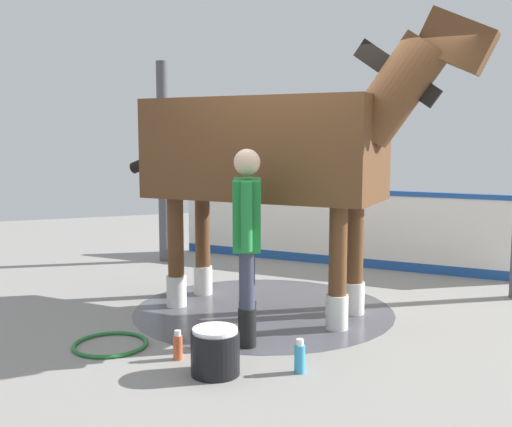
{
  "coord_description": "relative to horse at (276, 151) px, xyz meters",
  "views": [
    {
      "loc": [
        2.39,
        5.22,
        1.7
      ],
      "look_at": [
        0.47,
        0.18,
        1.02
      ],
      "focal_mm": 42.78,
      "sensor_mm": 36.0,
      "label": 1
    }
  ],
  "objects": [
    {
      "name": "horse",
      "position": [
        0.0,
        0.0,
        0.0
      ],
      "size": [
        2.64,
        2.78,
        2.75
      ],
      "rotation": [
        0.0,
        0.0,
        2.33
      ],
      "color": "brown",
      "rests_on": "ground"
    },
    {
      "name": "bottle_spray",
      "position": [
        1.2,
        0.93,
        -1.46
      ],
      "size": [
        0.07,
        0.07,
        0.23
      ],
      "color": "#CC5933",
      "rests_on": "ground"
    },
    {
      "name": "wash_bucket",
      "position": [
        1.01,
        1.31,
        -1.4
      ],
      "size": [
        0.35,
        0.35,
        0.34
      ],
      "color": "black",
      "rests_on": "ground"
    },
    {
      "name": "barrier_wall",
      "position": [
        -1.64,
        -1.72,
        -1.1
      ],
      "size": [
        3.25,
        3.44,
        1.02
      ],
      "color": "white",
      "rests_on": "ground"
    },
    {
      "name": "hose_coil",
      "position": [
        1.65,
        0.45,
        -1.55
      ],
      "size": [
        0.61,
        0.61,
        0.03
      ],
      "primitive_type": "torus",
      "color": "#267233",
      "rests_on": "ground"
    },
    {
      "name": "bottle_shampoo",
      "position": [
        0.44,
        1.51,
        -1.45
      ],
      "size": [
        0.08,
        0.08,
        0.25
      ],
      "color": "#3399CC",
      "rests_on": "ground"
    },
    {
      "name": "wet_patch",
      "position": [
        0.09,
        -0.09,
        -1.56
      ],
      "size": [
        2.56,
        2.56,
        0.0
      ],
      "primitive_type": "cylinder",
      "color": "#4C4C54",
      "rests_on": "ground"
    },
    {
      "name": "handler",
      "position": [
        0.56,
        0.75,
        -0.65
      ],
      "size": [
        0.37,
        0.62,
        1.61
      ],
      "rotation": [
        0.0,
        0.0,
        5.92
      ],
      "color": "black",
      "rests_on": "ground"
    },
    {
      "name": "roof_post_far",
      "position": [
        0.47,
        -2.81,
        -0.22
      ],
      "size": [
        0.16,
        0.16,
        2.7
      ],
      "primitive_type": "cylinder",
      "color": "#4C4C51",
      "rests_on": "ground"
    },
    {
      "name": "ground_plane",
      "position": [
        -0.14,
        0.15,
        -1.58
      ],
      "size": [
        16.0,
        16.0,
        0.02
      ],
      "primitive_type": "cube",
      "color": "gray"
    }
  ]
}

